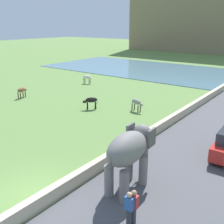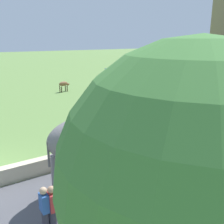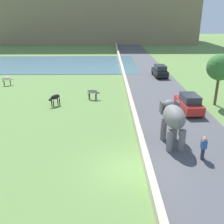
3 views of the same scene
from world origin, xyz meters
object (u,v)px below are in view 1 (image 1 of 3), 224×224
Objects in this scene: cow_brown at (22,90)px; person_beside_elephant at (134,207)px; cow_black at (91,101)px; cow_grey at (137,103)px; elephant at (130,151)px; person_trailing at (129,209)px; cow_white at (87,77)px.

person_beside_elephant is at bearing -24.19° from cow_brown.
cow_black is 0.89× the size of cow_grey.
cow_black is (8.66, 1.48, 0.00)m from cow_brown.
cow_black is at bearing 139.56° from elephant.
person_beside_elephant is at bearing 71.66° from person_trailing.
person_beside_elephant is 0.22m from person_trailing.
cow_brown and cow_black have the same top height.
elephant reaches higher than cow_grey.
cow_black is at bearing -46.18° from cow_white.
elephant is 12.32m from cow_grey.
cow_white is at bearing 136.91° from elephant.
elephant is at bearing -40.44° from cow_black.
cow_black is at bearing 137.61° from person_beside_elephant.
cow_white is (-17.85, 16.70, -1.20)m from elephant.
person_trailing is 14.98m from cow_grey.
cow_black is 11.32m from cow_white.
person_trailing reaches higher than cow_black.
cow_brown is at bearing -164.18° from cow_grey.
person_beside_elephant is 27.00m from cow_white.
person_trailing is at bearing -24.76° from cow_brown.
cow_black is at bearing 136.87° from person_trailing.
person_beside_elephant is 1.15× the size of cow_grey.
elephant reaches higher than person_trailing.
elephant is 24.47m from cow_white.
person_beside_elephant is 14.84m from cow_grey.
cow_white is at bearing 136.02° from person_beside_elephant.
cow_brown is at bearing 155.81° from person_beside_elephant.
cow_brown is 9.69m from cow_white.
elephant is 2.45× the size of cow_grey.
elephant reaches higher than cow_black.
cow_grey is 1.00× the size of cow_white.
cow_white is (0.82, 9.65, 0.00)m from cow_brown.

